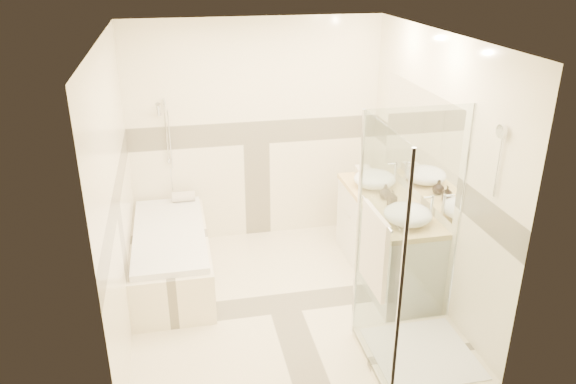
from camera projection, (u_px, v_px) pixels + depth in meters
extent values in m
cube|color=#FCEEC8|center=(283.00, 304.00, 5.39)|extent=(2.80, 3.00, 0.01)
cube|color=white|center=(282.00, 35.00, 4.40)|extent=(2.80, 3.00, 0.01)
cube|color=#FFF1CB|center=(256.00, 133.00, 6.25)|extent=(2.80, 0.01, 2.50)
cube|color=#FFF1CB|center=(329.00, 272.00, 3.54)|extent=(2.80, 0.01, 2.50)
cube|color=#FFF1CB|center=(116.00, 196.00, 4.63)|extent=(0.01, 3.00, 2.50)
cube|color=#FFF1CB|center=(432.00, 171.00, 5.16)|extent=(0.01, 3.00, 2.50)
cube|color=white|center=(419.00, 141.00, 5.35)|extent=(0.01, 1.60, 1.00)
cylinder|color=silver|center=(166.00, 130.00, 6.00)|extent=(0.02, 0.02, 0.70)
cube|color=#FFF1CB|center=(171.00, 258.00, 5.68)|extent=(0.75, 1.70, 0.50)
cube|color=white|center=(169.00, 234.00, 5.57)|extent=(0.69, 1.60, 0.06)
ellipsoid|color=white|center=(170.00, 238.00, 5.59)|extent=(0.56, 1.40, 0.16)
cube|color=white|center=(385.00, 240.00, 5.71)|extent=(0.55, 1.60, 0.80)
cylinder|color=silver|center=(373.00, 249.00, 5.24)|extent=(0.01, 0.24, 0.01)
cylinder|color=silver|center=(347.00, 213.00, 5.96)|extent=(0.01, 0.24, 0.01)
cube|color=#F4D181|center=(388.00, 203.00, 5.55)|extent=(0.57, 1.62, 0.05)
cube|color=#FFF1CB|center=(421.00, 357.00, 4.61)|extent=(0.90, 0.90, 0.08)
cube|color=white|center=(422.00, 353.00, 4.59)|extent=(0.80, 0.80, 0.01)
cube|color=white|center=(378.00, 257.00, 4.13)|extent=(0.01, 0.90, 2.00)
cube|color=white|center=(410.00, 225.00, 4.61)|extent=(0.90, 0.01, 2.00)
cylinder|color=silver|center=(401.00, 290.00, 3.73)|extent=(0.03, 0.03, 2.00)
cylinder|color=silver|center=(358.00, 230.00, 4.53)|extent=(0.03, 0.03, 2.00)
cylinder|color=silver|center=(460.00, 220.00, 4.70)|extent=(0.03, 0.03, 2.00)
cylinder|color=silver|center=(502.00, 131.00, 3.93)|extent=(0.03, 0.10, 0.10)
cylinder|color=silver|center=(376.00, 213.00, 3.98)|extent=(0.02, 0.60, 0.02)
cube|color=white|center=(374.00, 250.00, 4.10)|extent=(0.04, 0.48, 0.62)
ellipsoid|color=white|center=(375.00, 179.00, 5.82)|extent=(0.43, 0.43, 0.17)
ellipsoid|color=white|center=(408.00, 214.00, 5.04)|extent=(0.44, 0.44, 0.17)
cylinder|color=silver|center=(395.00, 174.00, 5.84)|extent=(0.03, 0.03, 0.26)
cylinder|color=silver|center=(392.00, 164.00, 5.79)|extent=(0.09, 0.02, 0.02)
cylinder|color=silver|center=(432.00, 208.00, 5.07)|extent=(0.03, 0.03, 0.25)
cylinder|color=silver|center=(428.00, 198.00, 5.01)|extent=(0.09, 0.02, 0.02)
imported|color=black|center=(392.00, 198.00, 5.38)|extent=(0.08, 0.09, 0.16)
imported|color=black|center=(385.00, 192.00, 5.54)|extent=(0.15, 0.15, 0.15)
cube|color=white|center=(364.00, 172.00, 6.12)|extent=(0.18, 0.27, 0.08)
cylinder|color=white|center=(183.00, 196.00, 6.20)|extent=(0.25, 0.11, 0.11)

